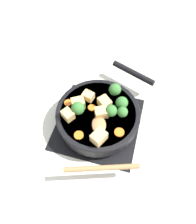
% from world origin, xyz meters
% --- Properties ---
extents(ground_plane, '(2.40, 2.40, 0.00)m').
position_xyz_m(ground_plane, '(0.00, 0.00, 0.00)').
color(ground_plane, silver).
extents(front_burner_grate, '(0.31, 0.31, 0.03)m').
position_xyz_m(front_burner_grate, '(0.00, 0.00, 0.01)').
color(front_burner_grate, black).
rests_on(front_burner_grate, ground_plane).
extents(skillet_pan, '(0.42, 0.33, 0.06)m').
position_xyz_m(skillet_pan, '(-0.00, 0.00, 0.06)').
color(skillet_pan, black).
rests_on(skillet_pan, front_burner_grate).
extents(wooden_spoon, '(0.22, 0.22, 0.02)m').
position_xyz_m(wooden_spoon, '(0.13, 0.04, 0.09)').
color(wooden_spoon, '#A87A4C').
rests_on(wooden_spoon, skillet_pan).
extents(tofu_cube_center_large, '(0.05, 0.05, 0.04)m').
position_xyz_m(tofu_cube_center_large, '(0.01, 0.01, 0.10)').
color(tofu_cube_center_large, '#DBB770').
rests_on(tofu_cube_center_large, skillet_pan).
extents(tofu_cube_near_handle, '(0.05, 0.06, 0.04)m').
position_xyz_m(tofu_cube_near_handle, '(-0.01, -0.07, 0.10)').
color(tofu_cube_near_handle, '#DBB770').
rests_on(tofu_cube_near_handle, skillet_pan).
extents(tofu_cube_east_chunk, '(0.04, 0.04, 0.03)m').
position_xyz_m(tofu_cube_east_chunk, '(-0.05, -0.05, 0.10)').
color(tofu_cube_east_chunk, '#DBB770').
rests_on(tofu_cube_east_chunk, skillet_pan).
extents(tofu_cube_west_chunk, '(0.06, 0.06, 0.04)m').
position_xyz_m(tofu_cube_west_chunk, '(-0.03, 0.02, 0.10)').
color(tofu_cube_west_chunk, '#DBB770').
rests_on(tofu_cube_west_chunk, skillet_pan).
extents(tofu_cube_back_piece, '(0.05, 0.05, 0.03)m').
position_xyz_m(tofu_cube_back_piece, '(0.05, -0.09, 0.10)').
color(tofu_cube_back_piece, '#DBB770').
rests_on(tofu_cube_back_piece, skillet_pan).
extents(tofu_cube_front_piece, '(0.06, 0.06, 0.04)m').
position_xyz_m(tofu_cube_front_piece, '(0.10, 0.03, 0.10)').
color(tofu_cube_front_piece, '#DBB770').
rests_on(tofu_cube_front_piece, skillet_pan).
extents(broccoli_floret_near_spoon, '(0.04, 0.04, 0.04)m').
position_xyz_m(broccoli_floret_near_spoon, '(-0.01, 0.08, 0.11)').
color(broccoli_floret_near_spoon, '#709956').
rests_on(broccoli_floret_near_spoon, skillet_pan).
extents(broccoli_floret_center_top, '(0.05, 0.05, 0.05)m').
position_xyz_m(broccoli_floret_center_top, '(0.02, -0.07, 0.11)').
color(broccoli_floret_center_top, '#709956').
rests_on(broccoli_floret_center_top, skillet_pan).
extents(broccoli_floret_east_rim, '(0.04, 0.04, 0.05)m').
position_xyz_m(broccoli_floret_east_rim, '(-0.09, 0.04, 0.11)').
color(broccoli_floret_east_rim, '#709956').
rests_on(broccoli_floret_east_rim, skillet_pan).
extents(broccoli_floret_west_rim, '(0.04, 0.04, 0.05)m').
position_xyz_m(broccoli_floret_west_rim, '(-0.04, 0.07, 0.11)').
color(broccoli_floret_west_rim, '#709956').
rests_on(broccoli_floret_west_rim, skillet_pan).
extents(broccoli_floret_north_edge, '(0.04, 0.04, 0.05)m').
position_xyz_m(broccoli_floret_north_edge, '(-0.00, 0.05, 0.11)').
color(broccoli_floret_north_edge, '#709956').
rests_on(broccoli_floret_north_edge, skillet_pan).
extents(carrot_slice_orange_thin, '(0.03, 0.03, 0.01)m').
position_xyz_m(carrot_slice_orange_thin, '(0.06, 0.09, 0.09)').
color(carrot_slice_orange_thin, orange).
rests_on(carrot_slice_orange_thin, skillet_pan).
extents(carrot_slice_near_center, '(0.03, 0.03, 0.01)m').
position_xyz_m(carrot_slice_near_center, '(-0.01, -0.11, 0.09)').
color(carrot_slice_near_center, orange).
rests_on(carrot_slice_near_center, skillet_pan).
extents(carrot_slice_edge_slice, '(0.03, 0.03, 0.01)m').
position_xyz_m(carrot_slice_edge_slice, '(0.11, -0.04, 0.09)').
color(carrot_slice_edge_slice, orange).
rests_on(carrot_slice_edge_slice, skillet_pan).
extents(carrot_slice_under_broccoli, '(0.03, 0.03, 0.01)m').
position_xyz_m(carrot_slice_under_broccoli, '(-0.01, -0.03, 0.09)').
color(carrot_slice_under_broccoli, orange).
rests_on(carrot_slice_under_broccoli, skillet_pan).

